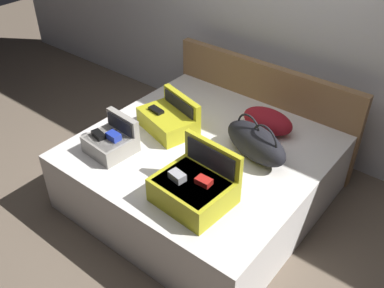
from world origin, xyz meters
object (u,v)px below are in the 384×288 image
bed (202,172)px  pillow_near_headboard (268,121)px  hard_case_small (111,141)px  duffel_bag (256,142)px  hard_case_medium (169,119)px  hard_case_large (194,188)px

bed → pillow_near_headboard: bearing=61.5°
hard_case_small → duffel_bag: bearing=40.0°
hard_case_small → pillow_near_headboard: bearing=56.3°
hard_case_small → duffel_bag: (0.91, 0.64, 0.04)m
hard_case_medium → hard_case_small: (-0.15, -0.51, -0.01)m
hard_case_small → pillow_near_headboard: (0.81, 1.01, 0.00)m
hard_case_large → hard_case_medium: bearing=146.4°
hard_case_large → duffel_bag: bearing=89.5°
hard_case_medium → duffel_bag: 0.78m
hard_case_large → hard_case_small: size_ratio=1.43×
bed → hard_case_large: bearing=-57.6°
duffel_bag → hard_case_large: bearing=-94.6°
hard_case_large → duffel_bag: size_ratio=0.79×
hard_case_large → hard_case_medium: (-0.71, 0.55, -0.02)m
bed → hard_case_small: size_ratio=5.17×
pillow_near_headboard → hard_case_large: bearing=-87.1°
bed → hard_case_medium: size_ratio=3.36×
bed → hard_case_large: size_ratio=3.62×
hard_case_medium → duffel_bag: (0.77, 0.13, 0.03)m
bed → hard_case_small: bearing=-136.9°
duffel_bag → pillow_near_headboard: size_ratio=1.44×
hard_case_large → hard_case_small: (-0.86, 0.04, -0.02)m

